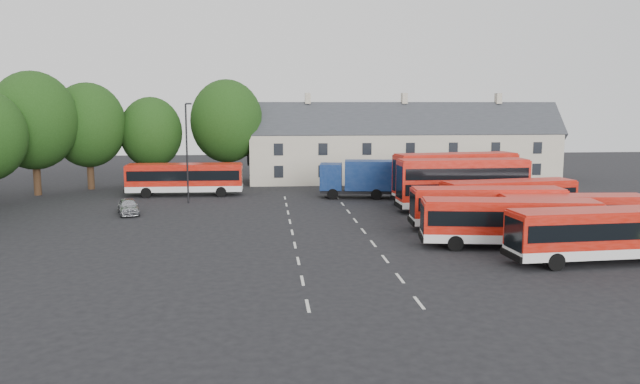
{
  "coord_description": "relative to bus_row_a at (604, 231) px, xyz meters",
  "views": [
    {
      "loc": [
        -1.77,
        -40.44,
        8.82
      ],
      "look_at": [
        2.31,
        6.26,
        2.2
      ],
      "focal_mm": 35.0,
      "sensor_mm": 36.0,
      "label": 1
    }
  ],
  "objects": [
    {
      "name": "ground",
      "position": [
        -16.95,
        7.95,
        -1.83
      ],
      "size": [
        140.0,
        140.0,
        0.0
      ],
      "primitive_type": "plane",
      "color": "black",
      "rests_on": "ground"
    },
    {
      "name": "lane_markings",
      "position": [
        -14.45,
        9.95,
        -1.83
      ],
      "size": [
        5.15,
        33.8,
        0.01
      ],
      "color": "beige",
      "rests_on": "ground"
    },
    {
      "name": "treeline",
      "position": [
        -37.69,
        27.32,
        4.85
      ],
      "size": [
        29.92,
        32.59,
        12.01
      ],
      "color": "black",
      "rests_on": "ground"
    },
    {
      "name": "terrace_houses",
      "position": [
        -2.95,
        37.95,
        2.03
      ],
      "size": [
        35.7,
        7.13,
        10.06
      ],
      "color": "beige",
      "rests_on": "ground"
    },
    {
      "name": "bus_row_a",
      "position": [
        0.0,
        0.0,
        0.0
      ],
      "size": [
        10.94,
        3.23,
        3.05
      ],
      "rotation": [
        0.0,
        0.0,
        0.07
      ],
      "color": "silver",
      "rests_on": "ground"
    },
    {
      "name": "bus_row_b",
      "position": [
        -3.81,
        4.08,
        -0.02
      ],
      "size": [
        10.9,
        3.99,
        3.01
      ],
      "rotation": [
        0.0,
        0.0,
        -0.15
      ],
      "color": "silver",
      "rests_on": "ground"
    },
    {
      "name": "bus_row_c",
      "position": [
        1.92,
        7.26,
        -0.17
      ],
      "size": [
        9.9,
        2.83,
        2.77
      ],
      "rotation": [
        0.0,
        0.0,
        -0.06
      ],
      "color": "silver",
      "rests_on": "ground"
    },
    {
      "name": "bus_row_d",
      "position": [
        -3.18,
        9.7,
        -0.03
      ],
      "size": [
        10.75,
        3.09,
        3.0
      ],
      "rotation": [
        0.0,
        0.0,
        -0.06
      ],
      "color": "silver",
      "rests_on": "ground"
    },
    {
      "name": "bus_row_e",
      "position": [
        -0.06,
        13.65,
        -0.03
      ],
      "size": [
        10.84,
        4.14,
        2.99
      ],
      "rotation": [
        0.0,
        0.0,
        0.17
      ],
      "color": "silver",
      "rests_on": "ground"
    },
    {
      "name": "bus_dd_south",
      "position": [
        -2.61,
        17.14,
        0.65
      ],
      "size": [
        10.7,
        2.74,
        4.36
      ],
      "rotation": [
        0.0,
        0.0,
        0.03
      ],
      "color": "silver",
      "rests_on": "ground"
    },
    {
      "name": "bus_dd_north",
      "position": [
        -1.97,
        21.13,
        0.74
      ],
      "size": [
        11.3,
        4.27,
        4.52
      ],
      "rotation": [
        0.0,
        0.0,
        0.16
      ],
      "color": "silver",
      "rests_on": "ground"
    },
    {
      "name": "bus_north",
      "position": [
        -26.53,
        28.32,
        0.04
      ],
      "size": [
        11.03,
        2.66,
        3.11
      ],
      "rotation": [
        0.0,
        0.0,
        -0.01
      ],
      "color": "silver",
      "rests_on": "ground"
    },
    {
      "name": "box_truck",
      "position": [
        -9.43,
        25.38,
        0.16
      ],
      "size": [
        8.39,
        3.66,
        3.55
      ],
      "rotation": [
        0.0,
        0.0,
        -0.14
      ],
      "color": "black",
      "rests_on": "ground"
    },
    {
      "name": "silver_car",
      "position": [
        -29.81,
        18.2,
        -1.19
      ],
      "size": [
        2.54,
        4.06,
        1.29
      ],
      "primitive_type": "imported",
      "rotation": [
        0.0,
        0.0,
        0.29
      ],
      "color": "#A4A6AB",
      "rests_on": "ground"
    },
    {
      "name": "lamppost",
      "position": [
        -25.67,
        23.61,
        2.94
      ],
      "size": [
        0.62,
        0.27,
        8.94
      ],
      "rotation": [
        0.0,
        0.0,
        0.09
      ],
      "color": "black",
      "rests_on": "ground"
    }
  ]
}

